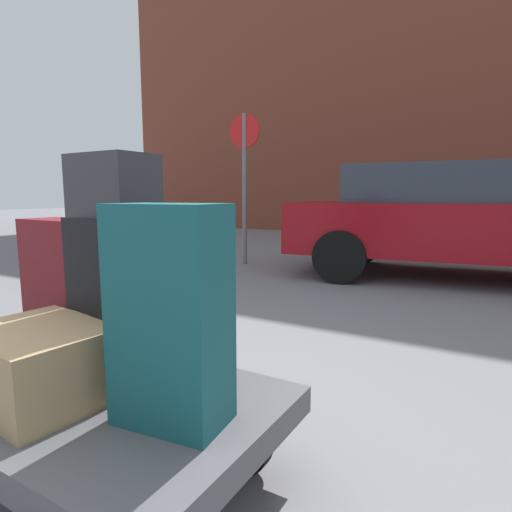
# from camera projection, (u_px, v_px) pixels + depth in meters

# --- Properties ---
(ground_plane) EXTENTS (60.00, 60.00, 0.00)m
(ground_plane) POSITION_uv_depth(u_px,v_px,m) (97.00, 474.00, 1.61)
(ground_plane) COLOR slate
(luggage_cart) EXTENTS (1.38, 0.87, 0.34)m
(luggage_cart) POSITION_uv_depth(u_px,v_px,m) (93.00, 407.00, 1.57)
(luggage_cart) COLOR #4C4C51
(luggage_cart) RESTS_ON ground_plane
(suitcase_black_front_left) EXTENTS (0.40, 0.32, 0.63)m
(suitcase_black_front_left) POSITION_uv_depth(u_px,v_px,m) (119.00, 296.00, 1.69)
(suitcase_black_front_left) COLOR black
(suitcase_black_front_left) RESTS_ON luggage_cart
(suitcase_tan_rear_left) EXTENTS (0.53, 0.44, 0.26)m
(suitcase_tan_rear_left) POSITION_uv_depth(u_px,v_px,m) (40.00, 363.00, 1.48)
(suitcase_tan_rear_left) COLOR #9E7F56
(suitcase_tan_rear_left) RESTS_ON luggage_cart
(suitcase_teal_rear_right) EXTENTS (0.37, 0.25, 0.69)m
(suitcase_teal_rear_right) POSITION_uv_depth(u_px,v_px,m) (171.00, 316.00, 1.30)
(suitcase_teal_rear_right) COLOR #144C51
(suitcase_teal_rear_right) RESTS_ON luggage_cart
(suitcase_maroon_front_right) EXTENTS (0.38, 0.22, 0.61)m
(suitcase_maroon_front_right) POSITION_uv_depth(u_px,v_px,m) (65.00, 285.00, 1.93)
(suitcase_maroon_front_right) COLOR maroon
(suitcase_maroon_front_right) RESTS_ON luggage_cart
(duffel_bag_charcoal_topmost_pile) EXTENTS (0.31, 0.22, 0.24)m
(duffel_bag_charcoal_topmost_pile) POSITION_uv_depth(u_px,v_px,m) (114.00, 186.00, 1.63)
(duffel_bag_charcoal_topmost_pile) COLOR #2D2D33
(duffel_bag_charcoal_topmost_pile) RESTS_ON suitcase_black_front_left
(parked_car) EXTENTS (4.50, 2.37, 1.42)m
(parked_car) POSITION_uv_depth(u_px,v_px,m) (463.00, 219.00, 5.26)
(parked_car) COLOR maroon
(parked_car) RESTS_ON ground_plane
(no_parking_sign) EXTENTS (0.50, 0.07, 2.24)m
(no_parking_sign) POSITION_uv_depth(u_px,v_px,m) (245.00, 172.00, 6.34)
(no_parking_sign) COLOR slate
(no_parking_sign) RESTS_ON ground_plane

